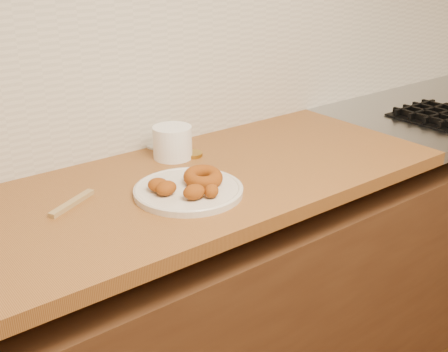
# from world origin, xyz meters

# --- Properties ---
(base_cabinet) EXTENTS (3.60, 0.60, 0.77)m
(base_cabinet) POSITION_xyz_m (0.00, 1.69, 0.39)
(base_cabinet) COLOR #4D2D18
(base_cabinet) RESTS_ON floor
(butcher_block) EXTENTS (2.30, 0.62, 0.04)m
(butcher_block) POSITION_xyz_m (-0.65, 1.69, 0.88)
(butcher_block) COLOR brown
(butcher_block) RESTS_ON base_cabinet
(backsplash) EXTENTS (3.60, 0.02, 0.60)m
(backsplash) POSITION_xyz_m (0.00, 1.99, 1.20)
(backsplash) COLOR beige
(backsplash) RESTS_ON wall_back
(donut_plate) EXTENTS (0.28, 0.28, 0.02)m
(donut_plate) POSITION_xyz_m (-0.30, 1.61, 0.91)
(donut_plate) COLOR beige
(donut_plate) RESTS_ON butcher_block
(ring_donut) EXTENTS (0.11, 0.11, 0.05)m
(ring_donut) POSITION_xyz_m (-0.25, 1.61, 0.93)
(ring_donut) COLOR #833D04
(ring_donut) RESTS_ON donut_plate
(fried_dough_chunks) EXTENTS (0.14, 0.17, 0.04)m
(fried_dough_chunks) POSITION_xyz_m (-0.34, 1.59, 0.93)
(fried_dough_chunks) COLOR #833D04
(fried_dough_chunks) RESTS_ON donut_plate
(plastic_tub) EXTENTS (0.12, 0.12, 0.10)m
(plastic_tub) POSITION_xyz_m (-0.19, 1.86, 0.95)
(plastic_tub) COLOR white
(plastic_tub) RESTS_ON butcher_block
(tub_lid) EXTENTS (0.15, 0.15, 0.01)m
(tub_lid) POSITION_xyz_m (-0.15, 1.97, 0.90)
(tub_lid) COLOR silver
(tub_lid) RESTS_ON butcher_block
(brass_jar_lid) EXTENTS (0.08, 0.08, 0.01)m
(brass_jar_lid) POSITION_xyz_m (-0.13, 1.83, 0.91)
(brass_jar_lid) COLOR #AD882E
(brass_jar_lid) RESTS_ON butcher_block
(wooden_utensil) EXTENTS (0.15, 0.09, 0.01)m
(wooden_utensil) POSITION_xyz_m (-0.56, 1.73, 0.91)
(wooden_utensil) COLOR #9D804E
(wooden_utensil) RESTS_ON butcher_block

